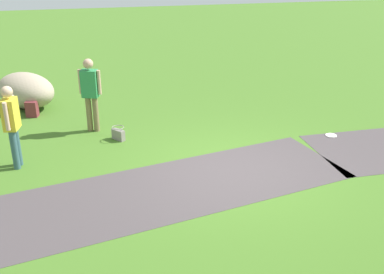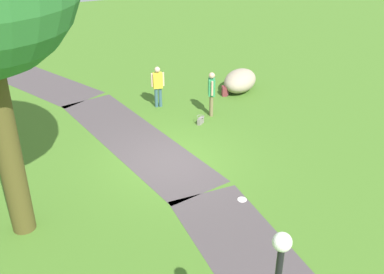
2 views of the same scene
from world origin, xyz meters
TOP-DOWN VIEW (x-y plane):
  - ground_plane at (0.00, 0.00)m, footprint 48.00×48.00m
  - footpath_segment_mid at (1.91, 0.63)m, footprint 8.26×3.77m
  - lawn_boulder at (4.26, -4.76)m, footprint 2.12×2.21m
  - woman_with_handbag at (2.58, -2.63)m, footprint 0.49×0.35m
  - man_near_boulder at (4.08, -1.04)m, footprint 0.30×0.51m
  - handbag_on_grass at (2.05, -1.96)m, footprint 0.38×0.38m
  - backpack_by_boulder at (4.06, -3.95)m, footprint 0.32×0.31m
  - frisbee_on_grass at (-2.72, -1.12)m, footprint 0.26×0.26m

SIDE VIEW (x-z plane):
  - ground_plane at x=0.00m, z-range 0.00..0.00m
  - footpath_segment_mid at x=1.91m, z-range 0.00..0.01m
  - frisbee_on_grass at x=-2.72m, z-range 0.00..0.02m
  - handbag_on_grass at x=2.05m, z-range -0.01..0.29m
  - backpack_by_boulder at x=4.06m, z-range -0.01..0.39m
  - lawn_boulder at x=4.26m, z-range 0.00..0.91m
  - man_near_boulder at x=4.08m, z-range 0.13..1.79m
  - woman_with_handbag at x=2.58m, z-range 0.14..1.86m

